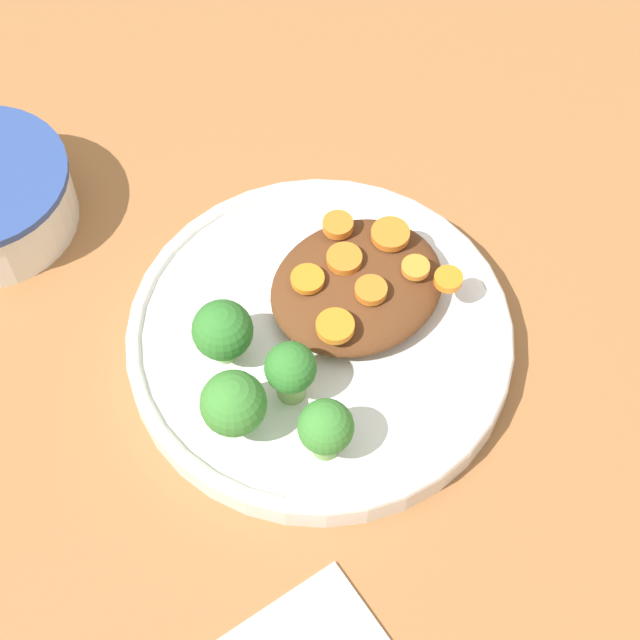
# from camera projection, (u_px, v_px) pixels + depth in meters

# --- Properties ---
(ground_plane) EXTENTS (4.00, 4.00, 0.00)m
(ground_plane) POSITION_uv_depth(u_px,v_px,m) (320.00, 347.00, 0.71)
(ground_plane) COLOR #9E6638
(plate) EXTENTS (0.25, 0.25, 0.02)m
(plate) POSITION_uv_depth(u_px,v_px,m) (320.00, 337.00, 0.70)
(plate) COLOR white
(plate) RESTS_ON ground_plane
(stew_mound) EXTENTS (0.12, 0.10, 0.03)m
(stew_mound) POSITION_uv_depth(u_px,v_px,m) (357.00, 286.00, 0.70)
(stew_mound) COLOR #5B3319
(stew_mound) RESTS_ON plate
(broccoli_floret_0) EXTENTS (0.04, 0.04, 0.05)m
(broccoli_floret_0) POSITION_uv_depth(u_px,v_px,m) (223.00, 331.00, 0.66)
(broccoli_floret_0) COLOR #7FA85B
(broccoli_floret_0) RESTS_ON plate
(broccoli_floret_1) EXTENTS (0.04, 0.04, 0.05)m
(broccoli_floret_1) POSITION_uv_depth(u_px,v_px,m) (234.00, 404.00, 0.63)
(broccoli_floret_1) COLOR #7FA85B
(broccoli_floret_1) RESTS_ON plate
(broccoli_floret_2) EXTENTS (0.03, 0.03, 0.05)m
(broccoli_floret_2) POSITION_uv_depth(u_px,v_px,m) (326.00, 429.00, 0.63)
(broccoli_floret_2) COLOR #759E51
(broccoli_floret_2) RESTS_ON plate
(broccoli_floret_3) EXTENTS (0.03, 0.03, 0.05)m
(broccoli_floret_3) POSITION_uv_depth(u_px,v_px,m) (291.00, 371.00, 0.65)
(broccoli_floret_3) COLOR #759E51
(broccoli_floret_3) RESTS_ON plate
(carrot_slice_0) EXTENTS (0.02, 0.02, 0.01)m
(carrot_slice_0) POSITION_uv_depth(u_px,v_px,m) (344.00, 259.00, 0.69)
(carrot_slice_0) COLOR orange
(carrot_slice_0) RESTS_ON stew_mound
(carrot_slice_1) EXTENTS (0.02, 0.02, 0.01)m
(carrot_slice_1) POSITION_uv_depth(u_px,v_px,m) (338.00, 225.00, 0.70)
(carrot_slice_1) COLOR orange
(carrot_slice_1) RESTS_ON stew_mound
(carrot_slice_2) EXTENTS (0.02, 0.02, 0.01)m
(carrot_slice_2) POSITION_uv_depth(u_px,v_px,m) (371.00, 290.00, 0.68)
(carrot_slice_2) COLOR orange
(carrot_slice_2) RESTS_ON stew_mound
(carrot_slice_3) EXTENTS (0.02, 0.02, 0.00)m
(carrot_slice_3) POSITION_uv_depth(u_px,v_px,m) (416.00, 268.00, 0.69)
(carrot_slice_3) COLOR orange
(carrot_slice_3) RESTS_ON stew_mound
(carrot_slice_4) EXTENTS (0.02, 0.02, 0.01)m
(carrot_slice_4) POSITION_uv_depth(u_px,v_px,m) (331.00, 328.00, 0.66)
(carrot_slice_4) COLOR orange
(carrot_slice_4) RESTS_ON stew_mound
(carrot_slice_5) EXTENTS (0.02, 0.02, 0.00)m
(carrot_slice_5) POSITION_uv_depth(u_px,v_px,m) (308.00, 279.00, 0.68)
(carrot_slice_5) COLOR orange
(carrot_slice_5) RESTS_ON stew_mound
(carrot_slice_6) EXTENTS (0.02, 0.02, 0.01)m
(carrot_slice_6) POSITION_uv_depth(u_px,v_px,m) (448.00, 279.00, 0.68)
(carrot_slice_6) COLOR orange
(carrot_slice_6) RESTS_ON stew_mound
(carrot_slice_7) EXTENTS (0.03, 0.03, 0.01)m
(carrot_slice_7) POSITION_uv_depth(u_px,v_px,m) (390.00, 234.00, 0.70)
(carrot_slice_7) COLOR orange
(carrot_slice_7) RESTS_ON stew_mound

